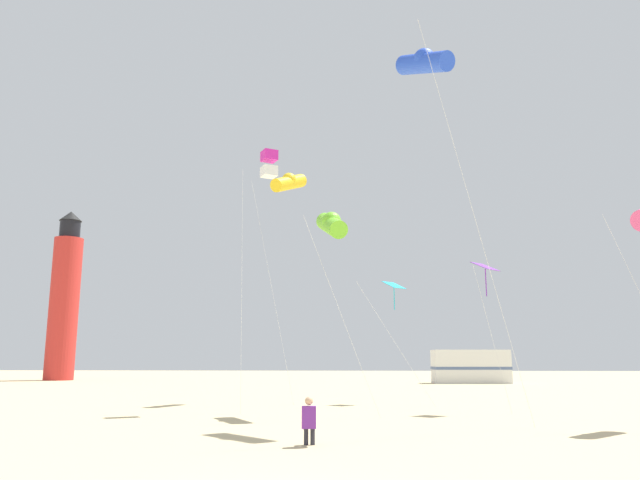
{
  "coord_description": "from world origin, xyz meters",
  "views": [
    {
      "loc": [
        1.23,
        -8.22,
        2.06
      ],
      "look_at": [
        -0.01,
        11.69,
        5.91
      ],
      "focal_mm": 34.53,
      "sensor_mm": 36.0,
      "label": 1
    }
  ],
  "objects_px": {
    "kite_diamond_violet": "(486,271)",
    "kite_tube_lime": "(331,224)",
    "kite_diamond_cyan": "(394,289)",
    "kite_box_magenta": "(269,164)",
    "lighthouse_distant": "(64,299)",
    "kite_flyer_standing": "(309,420)",
    "kite_tube_blue": "(424,62)",
    "kite_tube_gold": "(289,182)",
    "rv_van_white": "(471,367)"
  },
  "relations": [
    {
      "from": "kite_box_magenta",
      "to": "kite_diamond_violet",
      "type": "height_order",
      "value": "kite_box_magenta"
    },
    {
      "from": "kite_box_magenta",
      "to": "kite_flyer_standing",
      "type": "bearing_deg",
      "value": -75.4
    },
    {
      "from": "kite_box_magenta",
      "to": "rv_van_white",
      "type": "distance_m",
      "value": 33.36
    },
    {
      "from": "kite_tube_gold",
      "to": "kite_tube_blue",
      "type": "bearing_deg",
      "value": -60.34
    },
    {
      "from": "kite_flyer_standing",
      "to": "kite_box_magenta",
      "type": "height_order",
      "value": "kite_box_magenta"
    },
    {
      "from": "kite_diamond_cyan",
      "to": "kite_tube_gold",
      "type": "xyz_separation_m",
      "value": [
        -5.24,
        0.67,
        5.65
      ]
    },
    {
      "from": "kite_tube_blue",
      "to": "kite_diamond_cyan",
      "type": "bearing_deg",
      "value": 93.94
    },
    {
      "from": "kite_tube_blue",
      "to": "kite_flyer_standing",
      "type": "bearing_deg",
      "value": -126.95
    },
    {
      "from": "kite_tube_gold",
      "to": "rv_van_white",
      "type": "xyz_separation_m",
      "value": [
        13.02,
        23.8,
        -9.63
      ]
    },
    {
      "from": "kite_diamond_violet",
      "to": "kite_tube_gold",
      "type": "height_order",
      "value": "kite_tube_gold"
    },
    {
      "from": "kite_tube_lime",
      "to": "kite_diamond_violet",
      "type": "bearing_deg",
      "value": 13.97
    },
    {
      "from": "kite_diamond_violet",
      "to": "lighthouse_distant",
      "type": "height_order",
      "value": "lighthouse_distant"
    },
    {
      "from": "kite_box_magenta",
      "to": "rv_van_white",
      "type": "relative_size",
      "value": 1.64
    },
    {
      "from": "kite_tube_lime",
      "to": "kite_diamond_cyan",
      "type": "xyz_separation_m",
      "value": [
        2.74,
        6.5,
        -1.81
      ]
    },
    {
      "from": "kite_diamond_violet",
      "to": "kite_tube_lime",
      "type": "relative_size",
      "value": 0.75
    },
    {
      "from": "kite_tube_lime",
      "to": "kite_diamond_cyan",
      "type": "relative_size",
      "value": 1.37
    },
    {
      "from": "kite_tube_blue",
      "to": "lighthouse_distant",
      "type": "relative_size",
      "value": 0.77
    },
    {
      "from": "kite_flyer_standing",
      "to": "kite_diamond_violet",
      "type": "bearing_deg",
      "value": -126.08
    },
    {
      "from": "kite_box_magenta",
      "to": "kite_tube_gold",
      "type": "distance_m",
      "value": 5.58
    },
    {
      "from": "lighthouse_distant",
      "to": "rv_van_white",
      "type": "height_order",
      "value": "lighthouse_distant"
    },
    {
      "from": "kite_diamond_cyan",
      "to": "kite_diamond_violet",
      "type": "bearing_deg",
      "value": -55.8
    },
    {
      "from": "kite_tube_lime",
      "to": "rv_van_white",
      "type": "xyz_separation_m",
      "value": [
        10.52,
        30.97,
        -5.79
      ]
    },
    {
      "from": "kite_flyer_standing",
      "to": "kite_tube_lime",
      "type": "bearing_deg",
      "value": -94.02
    },
    {
      "from": "kite_tube_lime",
      "to": "kite_tube_gold",
      "type": "height_order",
      "value": "kite_tube_gold"
    },
    {
      "from": "lighthouse_distant",
      "to": "kite_tube_blue",
      "type": "bearing_deg",
      "value": -51.19
    },
    {
      "from": "kite_tube_blue",
      "to": "lighthouse_distant",
      "type": "distance_m",
      "value": 50.48
    },
    {
      "from": "kite_tube_blue",
      "to": "kite_diamond_violet",
      "type": "xyz_separation_m",
      "value": [
        2.71,
        4.73,
        -6.72
      ]
    },
    {
      "from": "kite_box_magenta",
      "to": "kite_tube_lime",
      "type": "xyz_separation_m",
      "value": [
        2.73,
        -1.65,
        -3.02
      ]
    },
    {
      "from": "kite_tube_blue",
      "to": "kite_tube_lime",
      "type": "distance_m",
      "value": 6.88
    },
    {
      "from": "kite_box_magenta",
      "to": "kite_tube_blue",
      "type": "bearing_deg",
      "value": -38.38
    },
    {
      "from": "lighthouse_distant",
      "to": "rv_van_white",
      "type": "relative_size",
      "value": 2.55
    },
    {
      "from": "kite_diamond_violet",
      "to": "kite_tube_blue",
      "type": "bearing_deg",
      "value": -119.84
    },
    {
      "from": "kite_tube_gold",
      "to": "lighthouse_distant",
      "type": "xyz_separation_m",
      "value": [
        -25.6,
        28.81,
        -3.18
      ]
    },
    {
      "from": "kite_box_magenta",
      "to": "kite_diamond_violet",
      "type": "bearing_deg",
      "value": -0.85
    },
    {
      "from": "kite_diamond_violet",
      "to": "kite_diamond_cyan",
      "type": "distance_m",
      "value": 6.02
    },
    {
      "from": "kite_diamond_cyan",
      "to": "lighthouse_distant",
      "type": "bearing_deg",
      "value": 136.3
    },
    {
      "from": "kite_tube_lime",
      "to": "kite_flyer_standing",
      "type": "bearing_deg",
      "value": -91.51
    },
    {
      "from": "kite_flyer_standing",
      "to": "kite_tube_gold",
      "type": "relative_size",
      "value": 0.1
    },
    {
      "from": "kite_diamond_violet",
      "to": "kite_tube_gold",
      "type": "bearing_deg",
      "value": 146.77
    },
    {
      "from": "kite_flyer_standing",
      "to": "kite_diamond_cyan",
      "type": "xyz_separation_m",
      "value": [
        2.95,
        14.52,
        4.76
      ]
    },
    {
      "from": "kite_box_magenta",
      "to": "rv_van_white",
      "type": "bearing_deg",
      "value": 65.68
    },
    {
      "from": "kite_diamond_violet",
      "to": "kite_tube_lime",
      "type": "height_order",
      "value": "kite_tube_lime"
    },
    {
      "from": "kite_box_magenta",
      "to": "lighthouse_distant",
      "type": "height_order",
      "value": "lighthouse_distant"
    },
    {
      "from": "kite_tube_blue",
      "to": "kite_diamond_cyan",
      "type": "distance_m",
      "value": 11.91
    },
    {
      "from": "lighthouse_distant",
      "to": "kite_flyer_standing",
      "type": "bearing_deg",
      "value": -57.63
    },
    {
      "from": "kite_tube_blue",
      "to": "kite_diamond_cyan",
      "type": "height_order",
      "value": "kite_tube_blue"
    },
    {
      "from": "kite_flyer_standing",
      "to": "kite_diamond_violet",
      "type": "height_order",
      "value": "kite_diamond_violet"
    },
    {
      "from": "kite_diamond_violet",
      "to": "lighthouse_distant",
      "type": "distance_m",
      "value": 48.63
    },
    {
      "from": "kite_diamond_violet",
      "to": "kite_tube_gold",
      "type": "distance_m",
      "value": 11.69
    },
    {
      "from": "kite_flyer_standing",
      "to": "kite_tube_blue",
      "type": "distance_m",
      "value": 13.09
    }
  ]
}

